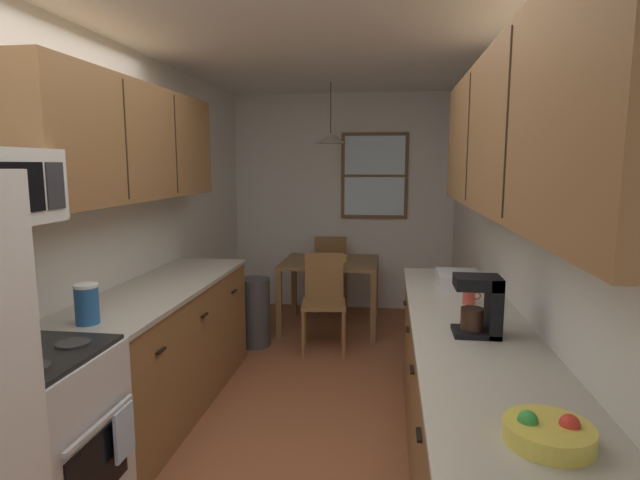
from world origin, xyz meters
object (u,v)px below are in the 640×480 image
(mug_by_coffeemaker, at_px, (469,296))
(table_serving_bowl, at_px, (339,258))
(dining_chair_near, at_px, (324,297))
(fruit_bowl, at_px, (548,432))
(trash_bin, at_px, (255,312))
(coffee_maker, at_px, (483,304))
(dining_table, at_px, (330,270))
(dish_rack, at_px, (458,280))
(stove_range, at_px, (31,451))
(storage_canister, at_px, (87,304))
(dining_chair_far, at_px, (330,269))

(mug_by_coffeemaker, bearing_deg, table_serving_bowl, 114.71)
(dining_chair_near, distance_m, fruit_bowl, 3.32)
(trash_bin, bearing_deg, coffee_maker, -50.83)
(dining_table, xyz_separation_m, dish_rack, (1.08, -1.76, 0.33))
(stove_range, bearing_deg, trash_bin, 83.77)
(coffee_maker, bearing_deg, storage_canister, -177.37)
(trash_bin, relative_size, fruit_bowl, 2.50)
(mug_by_coffeemaker, height_order, fruit_bowl, same)
(fruit_bowl, height_order, dish_rack, dish_rack)
(dining_chair_near, bearing_deg, storage_canister, -113.56)
(dining_table, xyz_separation_m, fruit_bowl, (1.09, -3.76, 0.31))
(stove_range, xyz_separation_m, coffee_maker, (2.01, 0.59, 0.58))
(storage_canister, bearing_deg, table_serving_bowl, 69.77)
(stove_range, xyz_separation_m, dining_table, (0.95, 3.35, 0.15))
(trash_bin, distance_m, storage_canister, 2.32)
(dining_table, height_order, coffee_maker, coffee_maker)
(dining_chair_far, height_order, dish_rack, dish_rack)
(dining_table, bearing_deg, fruit_bowl, -73.79)
(trash_bin, relative_size, dish_rack, 1.93)
(storage_canister, xyz_separation_m, table_serving_bowl, (1.05, 2.84, -0.25))
(mug_by_coffeemaker, xyz_separation_m, table_serving_bowl, (-1.00, 2.17, -0.19))
(dining_chair_near, height_order, dining_chair_far, same)
(fruit_bowl, bearing_deg, dining_chair_near, 109.10)
(stove_range, height_order, dining_chair_near, stove_range)
(trash_bin, bearing_deg, dining_table, 45.25)
(dining_chair_near, bearing_deg, stove_range, -109.52)
(dining_table, relative_size, dish_rack, 2.93)
(coffee_maker, bearing_deg, dish_rack, 89.17)
(mug_by_coffeemaker, bearing_deg, dish_rack, 91.29)
(coffee_maker, distance_m, mug_by_coffeemaker, 0.59)
(stove_range, distance_m, storage_canister, 0.73)
(dining_chair_far, bearing_deg, trash_bin, -113.81)
(dining_chair_near, relative_size, storage_canister, 4.25)
(storage_canister, xyz_separation_m, fruit_bowl, (2.04, -0.90, -0.07))
(mug_by_coffeemaker, bearing_deg, coffee_maker, -92.43)
(fruit_bowl, bearing_deg, dining_chair_far, 104.87)
(table_serving_bowl, bearing_deg, dining_table, 165.88)
(dining_chair_far, bearing_deg, dining_chair_near, -85.95)
(dining_chair_far, bearing_deg, table_serving_bowl, -75.68)
(dining_chair_far, xyz_separation_m, dish_rack, (1.16, -2.40, 0.45))
(stove_range, xyz_separation_m, mug_by_coffeemaker, (2.04, 1.16, 0.47))
(dining_chair_far, distance_m, coffee_maker, 3.64)
(coffee_maker, height_order, table_serving_bowl, coffee_maker)
(dining_chair_near, distance_m, table_serving_bowl, 0.68)
(fruit_bowl, bearing_deg, stove_range, 168.88)
(stove_range, distance_m, coffee_maker, 2.18)
(dining_chair_near, xyz_separation_m, dining_chair_far, (-0.09, 1.29, 0.00))
(stove_range, xyz_separation_m, storage_canister, (-0.01, 0.49, 0.53))
(coffee_maker, relative_size, dish_rack, 0.86)
(trash_bin, xyz_separation_m, mug_by_coffeemaker, (1.74, -1.53, 0.62))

